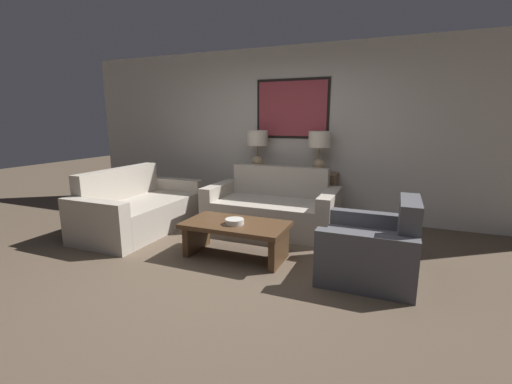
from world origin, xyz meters
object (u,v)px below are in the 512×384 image
at_px(console_table, 286,194).
at_px(table_lamp_left, 258,143).
at_px(table_lamp_right, 319,145).
at_px(decorative_bowl, 235,222).
at_px(couch_by_side, 139,210).
at_px(armchair_near_back_wall, 372,250).
at_px(coffee_table, 236,232).
at_px(couch_by_back_wall, 272,209).

xyz_separation_m(console_table, table_lamp_left, (-0.50, 0.00, 0.79)).
xyz_separation_m(table_lamp_right, decorative_bowl, (-0.52, -1.86, -0.73)).
bearing_deg(table_lamp_left, couch_by_side, -130.83).
relative_size(console_table, decorative_bowl, 7.47).
bearing_deg(armchair_near_back_wall, table_lamp_left, 138.10).
bearing_deg(couch_by_side, table_lamp_left, 49.17).
bearing_deg(couch_by_side, decorative_bowl, -14.31).
xyz_separation_m(console_table, coffee_table, (-0.03, -1.80, -0.07)).
bearing_deg(couch_by_back_wall, armchair_near_back_wall, -36.73).
bearing_deg(console_table, table_lamp_right, 0.00).
bearing_deg(console_table, couch_by_side, -140.55).
distance_m(console_table, coffee_table, 1.81).
distance_m(console_table, couch_by_side, 2.24).
xyz_separation_m(table_lamp_left, coffee_table, (0.47, -1.80, -0.87)).
height_order(couch_by_side, armchair_near_back_wall, couch_by_side).
bearing_deg(table_lamp_left, armchair_near_back_wall, -41.90).
bearing_deg(table_lamp_left, console_table, 0.00).
bearing_deg(table_lamp_right, armchair_near_back_wall, -61.80).
height_order(console_table, coffee_table, console_table).
bearing_deg(couch_by_side, table_lamp_right, 32.55).
relative_size(table_lamp_right, decorative_bowl, 2.98).
bearing_deg(couch_by_back_wall, table_lamp_right, 53.03).
bearing_deg(table_lamp_right, table_lamp_left, 180.00).
bearing_deg(decorative_bowl, couch_by_side, 165.69).
distance_m(couch_by_back_wall, coffee_table, 1.14).
distance_m(couch_by_back_wall, decorative_bowl, 1.20).
relative_size(console_table, table_lamp_left, 2.50).
relative_size(console_table, couch_by_back_wall, 0.86).
bearing_deg(decorative_bowl, armchair_near_back_wall, 5.13).
relative_size(table_lamp_left, coffee_table, 0.54).
xyz_separation_m(couch_by_back_wall, coffee_table, (-0.03, -1.14, 0.01)).
xyz_separation_m(table_lamp_left, armchair_near_back_wall, (1.93, -1.73, -0.90)).
relative_size(console_table, armchair_near_back_wall, 1.69).
relative_size(table_lamp_right, armchair_near_back_wall, 0.67).
bearing_deg(coffee_table, couch_by_back_wall, 88.37).
distance_m(coffee_table, decorative_bowl, 0.15).
relative_size(couch_by_back_wall, coffee_table, 1.55).
bearing_deg(coffee_table, decorative_bowl, -76.35).
height_order(table_lamp_left, armchair_near_back_wall, table_lamp_left).
height_order(table_lamp_left, table_lamp_right, same).
distance_m(table_lamp_right, armchair_near_back_wall, 2.16).
bearing_deg(decorative_bowl, table_lamp_right, 74.39).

